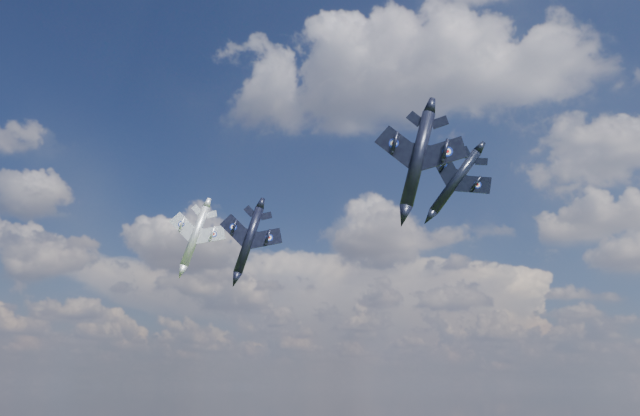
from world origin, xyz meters
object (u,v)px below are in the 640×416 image
(jet_right_navy, at_px, (418,159))
(jet_left_silver, at_px, (195,236))
(jet_high_navy, at_px, (455,182))
(jet_lead_navy, at_px, (249,240))

(jet_right_navy, distance_m, jet_left_silver, 43.67)
(jet_high_navy, height_order, jet_left_silver, jet_high_navy)
(jet_right_navy, relative_size, jet_left_silver, 1.08)
(jet_lead_navy, xyz_separation_m, jet_right_navy, (26.74, -16.48, 3.19))
(jet_lead_navy, distance_m, jet_right_navy, 31.57)
(jet_lead_navy, xyz_separation_m, jet_high_navy, (28.33, 6.90, 7.94))
(jet_lead_navy, distance_m, jet_left_silver, 12.61)
(jet_lead_navy, relative_size, jet_left_silver, 1.00)
(jet_high_navy, relative_size, jet_left_silver, 1.07)
(jet_right_navy, height_order, jet_high_navy, jet_high_navy)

